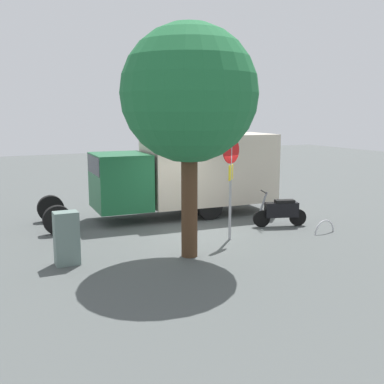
{
  "coord_description": "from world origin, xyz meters",
  "views": [
    {
      "loc": [
        6.28,
        12.67,
        3.77
      ],
      "look_at": [
        0.16,
        0.46,
        1.43
      ],
      "focal_mm": 44.35,
      "sensor_mm": 36.0,
      "label": 1
    }
  ],
  "objects_px": {
    "stop_sign": "(231,172)",
    "motorcycle": "(281,211)",
    "utility_cabinet": "(67,238)",
    "bike_rack_hoop": "(324,233)",
    "box_truck_near": "(186,171)",
    "street_tree": "(189,95)"
  },
  "relations": [
    {
      "from": "stop_sign",
      "to": "motorcycle",
      "type": "bearing_deg",
      "value": -164.58
    },
    {
      "from": "motorcycle",
      "to": "bike_rack_hoop",
      "type": "bearing_deg",
      "value": 135.51
    },
    {
      "from": "bike_rack_hoop",
      "to": "street_tree",
      "type": "bearing_deg",
      "value": 2.87
    },
    {
      "from": "motorcycle",
      "to": "street_tree",
      "type": "height_order",
      "value": "street_tree"
    },
    {
      "from": "box_truck_near",
      "to": "utility_cabinet",
      "type": "height_order",
      "value": "box_truck_near"
    },
    {
      "from": "motorcycle",
      "to": "bike_rack_hoop",
      "type": "relative_size",
      "value": 2.06
    },
    {
      "from": "street_tree",
      "to": "utility_cabinet",
      "type": "height_order",
      "value": "street_tree"
    },
    {
      "from": "motorcycle",
      "to": "utility_cabinet",
      "type": "distance_m",
      "value": 7.22
    },
    {
      "from": "stop_sign",
      "to": "street_tree",
      "type": "bearing_deg",
      "value": 27.23
    },
    {
      "from": "street_tree",
      "to": "box_truck_near",
      "type": "bearing_deg",
      "value": -114.66
    },
    {
      "from": "motorcycle",
      "to": "utility_cabinet",
      "type": "bearing_deg",
      "value": 24.74
    },
    {
      "from": "street_tree",
      "to": "utility_cabinet",
      "type": "xyz_separation_m",
      "value": [
        3.02,
        -0.75,
        -3.5
      ]
    },
    {
      "from": "stop_sign",
      "to": "utility_cabinet",
      "type": "distance_m",
      "value": 5.01
    },
    {
      "from": "box_truck_near",
      "to": "utility_cabinet",
      "type": "relative_size",
      "value": 6.37
    },
    {
      "from": "box_truck_near",
      "to": "motorcycle",
      "type": "height_order",
      "value": "box_truck_near"
    },
    {
      "from": "utility_cabinet",
      "to": "stop_sign",
      "type": "bearing_deg",
      "value": -177.93
    },
    {
      "from": "box_truck_near",
      "to": "street_tree",
      "type": "relative_size",
      "value": 1.43
    },
    {
      "from": "box_truck_near",
      "to": "stop_sign",
      "type": "distance_m",
      "value": 3.6
    },
    {
      "from": "box_truck_near",
      "to": "stop_sign",
      "type": "bearing_deg",
      "value": 89.68
    },
    {
      "from": "utility_cabinet",
      "to": "bike_rack_hoop",
      "type": "relative_size",
      "value": 1.57
    },
    {
      "from": "utility_cabinet",
      "to": "bike_rack_hoop",
      "type": "height_order",
      "value": "utility_cabinet"
    },
    {
      "from": "utility_cabinet",
      "to": "street_tree",
      "type": "bearing_deg",
      "value": 166.05
    }
  ]
}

